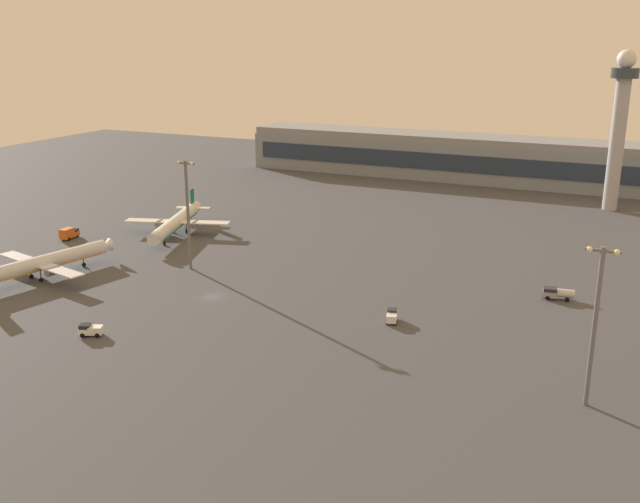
# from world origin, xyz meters

# --- Properties ---
(ground_plane) EXTENTS (416.00, 416.00, 0.00)m
(ground_plane) POSITION_xyz_m (0.00, 0.00, 0.00)
(ground_plane) COLOR #424449
(terminal_building) EXTENTS (182.79, 22.40, 16.40)m
(terminal_building) POSITION_xyz_m (23.25, 148.58, 8.09)
(terminal_building) COLOR gray
(terminal_building) RESTS_ON ground
(control_tower) EXTENTS (8.00, 8.00, 48.36)m
(control_tower) POSITION_xyz_m (69.60, 118.85, 27.56)
(control_tower) COLOR #A8A8B2
(control_tower) RESTS_ON ground
(airplane_taxiway_distant) EXTENTS (28.35, 36.19, 9.36)m
(airplane_taxiway_distant) POSITION_xyz_m (-41.05, -5.91, 3.54)
(airplane_taxiway_distant) COLOR silver
(airplane_taxiway_distant) RESTS_ON ground
(airplane_near_gate) EXTENTS (28.58, 36.35, 9.56)m
(airplane_near_gate) POSITION_xyz_m (-35.62, 37.53, 3.61)
(airplane_near_gate) COLOR silver
(airplane_near_gate) RESTS_ON ground
(cargo_loader) EXTENTS (3.01, 4.52, 2.25)m
(cargo_loader) POSITION_xyz_m (38.66, 2.74, 1.18)
(cargo_loader) COLOR white
(cargo_loader) RESTS_ON ground
(catering_truck) EXTENTS (2.83, 5.83, 3.05)m
(catering_truck) POSITION_xyz_m (-59.30, 21.65, 1.58)
(catering_truck) COLOR #D85919
(catering_truck) RESTS_ON ground
(fuel_truck) EXTENTS (6.51, 3.04, 2.35)m
(fuel_truck) POSITION_xyz_m (65.59, 28.74, 1.37)
(fuel_truck) COLOR gray
(fuel_truck) RESTS_ON ground
(baggage_tractor) EXTENTS (4.58, 3.51, 2.25)m
(baggage_tractor) POSITION_xyz_m (-8.83, -26.69, 1.18)
(baggage_tractor) COLOR white
(baggage_tractor) RESTS_ON ground
(apron_light_east) EXTENTS (4.80, 0.90, 25.52)m
(apron_light_east) POSITION_xyz_m (-14.92, 13.82, 14.60)
(apron_light_east) COLOR slate
(apron_light_east) RESTS_ON ground
(apron_light_west) EXTENTS (4.80, 0.90, 24.44)m
(apron_light_west) POSITION_xyz_m (75.51, -15.79, 14.04)
(apron_light_west) COLOR slate
(apron_light_west) RESTS_ON ground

